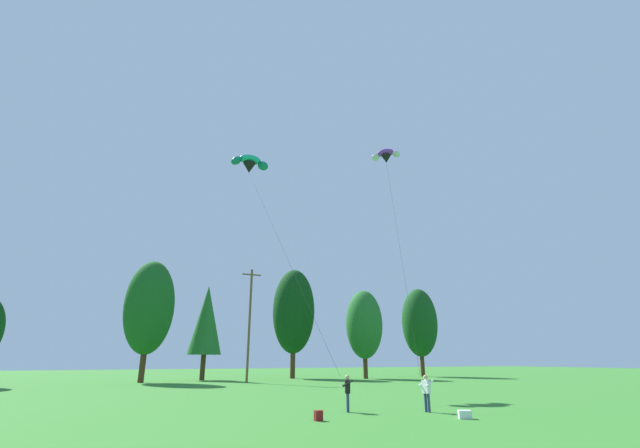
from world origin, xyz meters
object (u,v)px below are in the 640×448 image
object	(u,v)px
utility_pole	(249,322)
kite_flyer_near	(348,390)
parafoil_kite_high_teal	(250,164)
parafoil_kite_mid_purple	(386,156)
kite_flyer_mid	(426,390)
picnic_cooler	(465,415)
backpack	(318,416)

from	to	relation	value
utility_pole	kite_flyer_near	size ratio (longest dim) A/B	7.24
parafoil_kite_high_teal	parafoil_kite_mid_purple	world-z (taller)	parafoil_kite_high_teal
kite_flyer_near	parafoil_kite_mid_purple	distance (m)	24.38
utility_pole	kite_flyer_mid	size ratio (longest dim) A/B	7.24
parafoil_kite_high_teal	picnic_cooler	distance (m)	31.54
parafoil_kite_mid_purple	backpack	bearing A→B (deg)	-135.48
backpack	picnic_cooler	xyz separation A→B (m)	(5.91, -2.10, -0.03)
parafoil_kite_high_teal	parafoil_kite_mid_purple	xyz separation A→B (m)	(10.62, -8.50, -0.74)
kite_flyer_near	kite_flyer_mid	xyz separation A→B (m)	(3.46, -1.62, 0.00)
kite_flyer_mid	parafoil_kite_high_teal	bearing A→B (deg)	100.53
kite_flyer_near	parafoil_kite_high_teal	bearing A→B (deg)	91.11
kite_flyer_near	kite_flyer_mid	bearing A→B (deg)	-25.10
backpack	picnic_cooler	world-z (taller)	backpack
backpack	utility_pole	bearing A→B (deg)	77.82
kite_flyer_near	parafoil_kite_high_teal	size ratio (longest dim) A/B	0.08
utility_pole	picnic_cooler	size ratio (longest dim) A/B	23.53
parafoil_kite_high_teal	backpack	bearing A→B (deg)	-95.90
parafoil_kite_mid_purple	backpack	world-z (taller)	parafoil_kite_mid_purple
parafoil_kite_mid_purple	picnic_cooler	xyz separation A→B (m)	(-6.89, -14.69, -20.31)
picnic_cooler	parafoil_kite_high_teal	bearing A→B (deg)	-49.90
backpack	picnic_cooler	size ratio (longest dim) A/B	0.77
kite_flyer_near	kite_flyer_mid	size ratio (longest dim) A/B	1.00
parafoil_kite_high_teal	picnic_cooler	bearing A→B (deg)	-80.86
kite_flyer_mid	backpack	distance (m)	6.08
parafoil_kite_mid_purple	picnic_cooler	distance (m)	25.99
kite_flyer_near	backpack	xyz separation A→B (m)	(-2.55, -2.11, -0.80)
picnic_cooler	kite_flyer_mid	bearing A→B (deg)	-61.23
utility_pole	parafoil_kite_high_teal	world-z (taller)	parafoil_kite_high_teal
kite_flyer_mid	picnic_cooler	world-z (taller)	kite_flyer_mid
kite_flyer_near	backpack	world-z (taller)	kite_flyer_near
kite_flyer_near	kite_flyer_mid	distance (m)	3.82
kite_flyer_near	utility_pole	bearing A→B (deg)	84.02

